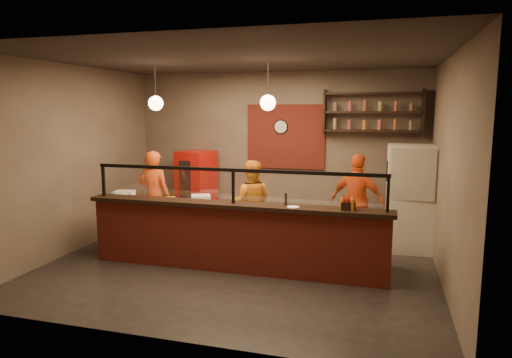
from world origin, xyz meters
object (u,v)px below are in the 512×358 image
(wall_clock, at_px, (281,127))
(fridge, at_px, (410,198))
(cook_right, at_px, (358,201))
(red_cooler, at_px, (197,188))
(cook_mid, at_px, (251,203))
(cook_left, at_px, (155,196))
(condiment_caddy, at_px, (348,205))
(pepper_mill, at_px, (286,199))
(pizza_dough, at_px, (275,207))

(wall_clock, bearing_deg, fridge, -19.93)
(cook_right, xyz_separation_m, red_cooler, (-3.37, 0.67, -0.04))
(cook_mid, distance_m, fridge, 2.78)
(cook_left, bearing_deg, condiment_caddy, 165.96)
(red_cooler, relative_size, pepper_mill, 8.87)
(fridge, relative_size, condiment_caddy, 9.03)
(cook_left, distance_m, condiment_caddy, 3.80)
(pizza_dough, height_order, condiment_caddy, condiment_caddy)
(cook_right, height_order, pizza_dough, cook_right)
(cook_mid, distance_m, condiment_caddy, 2.31)
(wall_clock, xyz_separation_m, pepper_mill, (0.68, -2.68, -0.95))
(pizza_dough, distance_m, condiment_caddy, 1.35)
(condiment_caddy, bearing_deg, red_cooler, 143.96)
(pizza_dough, bearing_deg, condiment_caddy, -26.92)
(red_cooler, bearing_deg, pepper_mill, -28.89)
(cook_left, relative_size, pepper_mill, 9.50)
(fridge, xyz_separation_m, condiment_caddy, (-0.92, -1.83, 0.19))
(pepper_mill, bearing_deg, pizza_dough, 117.92)
(cook_left, distance_m, pepper_mill, 2.93)
(cook_right, bearing_deg, pepper_mill, 80.15)
(red_cooler, bearing_deg, cook_mid, -19.47)
(fridge, relative_size, red_cooler, 1.16)
(cook_right, distance_m, fridge, 0.88)
(pizza_dough, distance_m, pepper_mill, 0.67)
(cook_right, relative_size, pepper_mill, 9.37)
(red_cooler, bearing_deg, cook_left, -86.91)
(pizza_dough, bearing_deg, pepper_mill, -62.08)
(cook_left, bearing_deg, cook_mid, -168.78)
(wall_clock, relative_size, fridge, 0.16)
(cook_right, distance_m, pepper_mill, 1.97)
(cook_left, distance_m, red_cooler, 1.33)
(cook_right, xyz_separation_m, condiment_caddy, (-0.04, -1.76, 0.28))
(cook_left, height_order, fridge, fridge)
(cook_left, xyz_separation_m, cook_mid, (1.79, 0.25, -0.08))
(wall_clock, relative_size, cook_right, 0.18)
(pepper_mill, bearing_deg, fridge, 44.31)
(fridge, distance_m, pepper_mill, 2.55)
(fridge, height_order, pepper_mill, fridge)
(wall_clock, xyz_separation_m, condiment_caddy, (1.58, -2.74, -0.98))
(pepper_mill, bearing_deg, cook_right, 61.09)
(cook_right, height_order, pepper_mill, cook_right)
(pizza_dough, bearing_deg, fridge, 30.12)
(wall_clock, distance_m, fridge, 2.91)
(cook_left, relative_size, condiment_caddy, 8.32)
(fridge, distance_m, condiment_caddy, 2.05)
(cook_mid, distance_m, pepper_mill, 1.66)
(cook_left, relative_size, pizza_dough, 3.77)
(fridge, distance_m, pizza_dough, 2.44)
(pizza_dough, xyz_separation_m, pepper_mill, (0.29, -0.55, 0.24))
(cook_right, height_order, condiment_caddy, cook_right)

